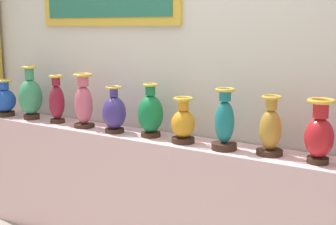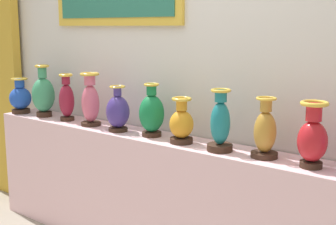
% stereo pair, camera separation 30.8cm
% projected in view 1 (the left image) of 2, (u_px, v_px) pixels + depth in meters
% --- Properties ---
extents(display_shelf, '(3.39, 0.34, 0.89)m').
position_uv_depth(display_shelf, '(168.00, 201.00, 3.20)').
color(display_shelf, beige).
rests_on(display_shelf, ground_plane).
extents(back_wall, '(5.19, 0.14, 2.87)m').
position_uv_depth(back_wall, '(184.00, 54.00, 3.21)').
color(back_wall, silver).
rests_on(back_wall, ground_plane).
extents(vase_sapphire, '(0.19, 0.19, 0.31)m').
position_uv_depth(vase_sapphire, '(5.00, 100.00, 3.89)').
color(vase_sapphire, '#382319').
rests_on(vase_sapphire, display_shelf).
extents(vase_jade, '(0.19, 0.19, 0.43)m').
position_uv_depth(vase_jade, '(31.00, 96.00, 3.75)').
color(vase_jade, '#382319').
rests_on(vase_jade, display_shelf).
extents(vase_burgundy, '(0.12, 0.12, 0.38)m').
position_uv_depth(vase_burgundy, '(57.00, 101.00, 3.61)').
color(vase_burgundy, '#382319').
rests_on(vase_burgundy, display_shelf).
extents(vase_rose, '(0.15, 0.15, 0.40)m').
position_uv_depth(vase_rose, '(84.00, 103.00, 3.44)').
color(vase_rose, '#382319').
rests_on(vase_rose, display_shelf).
extents(vase_indigo, '(0.17, 0.17, 0.33)m').
position_uv_depth(vase_indigo, '(114.00, 113.00, 3.28)').
color(vase_indigo, '#382319').
rests_on(vase_indigo, display_shelf).
extents(vase_emerald, '(0.17, 0.17, 0.37)m').
position_uv_depth(vase_emerald, '(151.00, 114.00, 3.15)').
color(vase_emerald, '#382319').
rests_on(vase_emerald, display_shelf).
extents(vase_amber, '(0.16, 0.16, 0.30)m').
position_uv_depth(vase_amber, '(183.00, 123.00, 2.99)').
color(vase_amber, '#382319').
rests_on(vase_amber, display_shelf).
extents(vase_teal, '(0.16, 0.16, 0.38)m').
position_uv_depth(vase_teal, '(224.00, 123.00, 2.81)').
color(vase_teal, '#382319').
rests_on(vase_teal, display_shelf).
extents(vase_ochre, '(0.16, 0.16, 0.35)m').
position_uv_depth(vase_ochre, '(270.00, 130.00, 2.70)').
color(vase_ochre, '#382319').
rests_on(vase_ochre, display_shelf).
extents(vase_crimson, '(0.16, 0.16, 0.36)m').
position_uv_depth(vase_crimson, '(319.00, 134.00, 2.53)').
color(vase_crimson, '#382319').
rests_on(vase_crimson, display_shelf).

